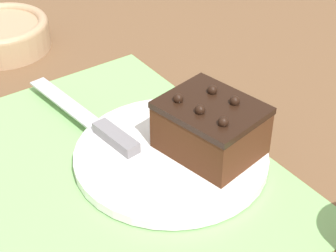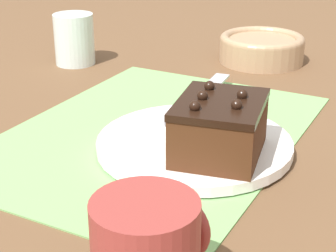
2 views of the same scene
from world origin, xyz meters
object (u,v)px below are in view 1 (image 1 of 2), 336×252
(cake_plate, at_px, (171,156))
(chocolate_cake, at_px, (211,127))
(serving_knife, at_px, (98,125))
(small_bowl, at_px, (2,33))

(cake_plate, height_order, chocolate_cake, chocolate_cake)
(chocolate_cake, distance_m, serving_knife, 0.15)
(chocolate_cake, height_order, small_bowl, chocolate_cake)
(cake_plate, relative_size, small_bowl, 1.55)
(cake_plate, xyz_separation_m, serving_knife, (0.09, 0.05, 0.01))
(cake_plate, distance_m, small_bowl, 0.40)
(chocolate_cake, bearing_deg, serving_knife, 38.05)
(small_bowl, bearing_deg, cake_plate, -172.25)
(chocolate_cake, xyz_separation_m, serving_knife, (0.11, 0.09, -0.03))
(small_bowl, bearing_deg, chocolate_cake, -167.22)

